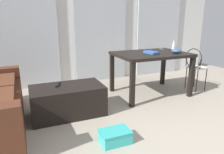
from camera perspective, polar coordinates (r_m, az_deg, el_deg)
ground_plane at (r=3.29m, az=8.32°, el=-8.88°), size 7.28×7.28×0.00m
wall_back at (r=4.73m, az=-3.50°, el=14.82°), size 5.97×0.10×2.58m
curtains at (r=4.66m, az=-3.10°, el=12.63°), size 4.25×0.03×2.23m
coffee_table at (r=3.10m, az=-12.13°, el=-6.33°), size 1.03×0.59×0.43m
craft_table at (r=3.81m, az=10.72°, el=5.11°), size 1.29×0.92×0.78m
wire_chair at (r=4.31m, az=22.04°, el=3.30°), size 0.37×0.39×0.83m
bottle_near at (r=4.03m, az=16.65°, el=7.89°), size 0.06×0.06×0.20m
bowl at (r=3.85m, az=17.38°, el=6.91°), size 0.17×0.17×0.08m
book_stack at (r=3.72m, az=10.83°, el=6.71°), size 0.20×0.29×0.04m
scissors at (r=4.30m, az=13.67°, el=7.51°), size 0.06×0.11×0.00m
tv_remote_primary at (r=3.09m, az=-14.78°, el=-2.08°), size 0.10×0.19×0.02m
shoebox at (r=2.43m, az=0.87°, el=-16.10°), size 0.34×0.24×0.15m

